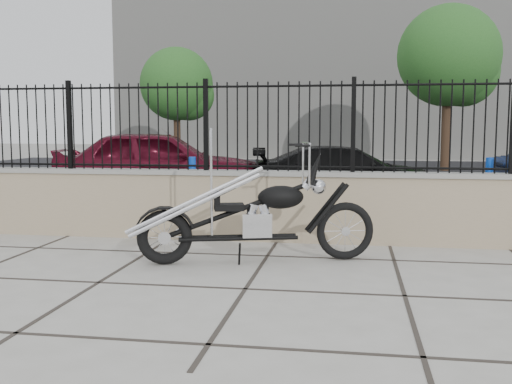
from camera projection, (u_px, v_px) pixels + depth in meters
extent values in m
plane|color=#99968E|center=(245.00, 289.00, 5.77)|extent=(90.00, 90.00, 0.00)
plane|color=black|center=(319.00, 178.00, 18.03)|extent=(30.00, 30.00, 0.00)
cube|color=gray|center=(278.00, 206.00, 8.17)|extent=(14.00, 0.36, 0.96)
cube|color=black|center=(278.00, 127.00, 8.05)|extent=(14.00, 0.08, 1.20)
cube|color=beige|center=(335.00, 80.00, 31.33)|extent=(22.00, 6.00, 8.00)
imported|color=#4E0B1A|center=(160.00, 164.00, 12.99)|extent=(4.71, 2.62, 1.51)
imported|color=black|center=(346.00, 173.00, 12.63)|extent=(4.17, 2.19, 1.15)
cylinder|color=#0C47B8|center=(193.00, 187.00, 10.31)|extent=(0.17, 0.17, 1.04)
cylinder|color=#0D37C6|center=(489.00, 188.00, 10.18)|extent=(0.15, 0.15, 1.04)
cylinder|color=#382619|center=(177.00, 133.00, 23.16)|extent=(0.26, 0.26, 2.62)
sphere|color=#306E29|center=(176.00, 80.00, 22.94)|extent=(2.80, 2.80, 2.80)
cylinder|color=#382619|center=(446.00, 124.00, 21.09)|extent=(0.33, 0.33, 3.31)
sphere|color=#2C6F29|center=(449.00, 50.00, 20.82)|extent=(3.53, 3.53, 3.53)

